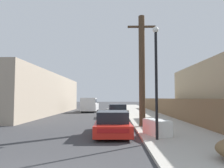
# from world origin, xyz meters

# --- Properties ---
(sidewalk_curb) EXTENTS (4.20, 63.00, 0.12)m
(sidewalk_curb) POSITION_xyz_m (5.30, 23.50, 0.06)
(sidewalk_curb) COLOR #ADA89E
(sidewalk_curb) RESTS_ON ground
(discarded_fridge) EXTENTS (1.20, 1.82, 0.76)m
(discarded_fridge) POSITION_xyz_m (4.02, 6.38, 0.48)
(discarded_fridge) COLOR white
(discarded_fridge) RESTS_ON sidewalk_curb
(parked_sports_car_red) EXTENTS (1.89, 4.61, 1.22)m
(parked_sports_car_red) POSITION_xyz_m (1.87, 7.15, 0.56)
(parked_sports_car_red) COLOR red
(parked_sports_car_red) RESTS_ON ground
(car_parked_mid) EXTENTS (2.18, 4.58, 1.29)m
(car_parked_mid) POSITION_xyz_m (2.13, 17.45, 0.61)
(car_parked_mid) COLOR gray
(car_parked_mid) RESTS_ON ground
(pickup_truck) EXTENTS (2.12, 5.87, 1.92)m
(pickup_truck) POSITION_xyz_m (-1.58, 25.76, 0.95)
(pickup_truck) COLOR silver
(pickup_truck) RESTS_ON ground
(utility_pole) EXTENTS (1.80, 0.39, 7.09)m
(utility_pole) POSITION_xyz_m (3.72, 9.64, 3.73)
(utility_pole) COLOR #4C3826
(utility_pole) RESTS_ON sidewalk_curb
(street_lamp) EXTENTS (0.26, 0.26, 4.89)m
(street_lamp) POSITION_xyz_m (3.81, 5.18, 2.95)
(street_lamp) COLOR black
(street_lamp) RESTS_ON sidewalk_curb
(wooden_fence) EXTENTS (0.08, 35.20, 1.72)m
(wooden_fence) POSITION_xyz_m (7.25, 18.23, 0.98)
(wooden_fence) COLOR brown
(wooden_fence) RESTS_ON sidewalk_curb
(building_left_block) EXTENTS (7.00, 23.26, 4.70)m
(building_left_block) POSITION_xyz_m (-8.35, 22.06, 2.35)
(building_left_block) COLOR tan
(building_left_block) RESTS_ON ground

